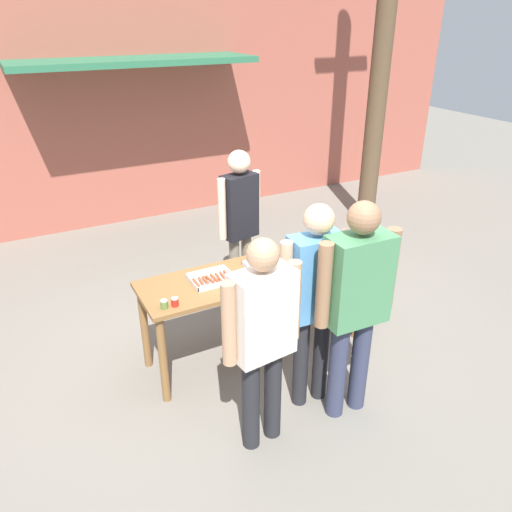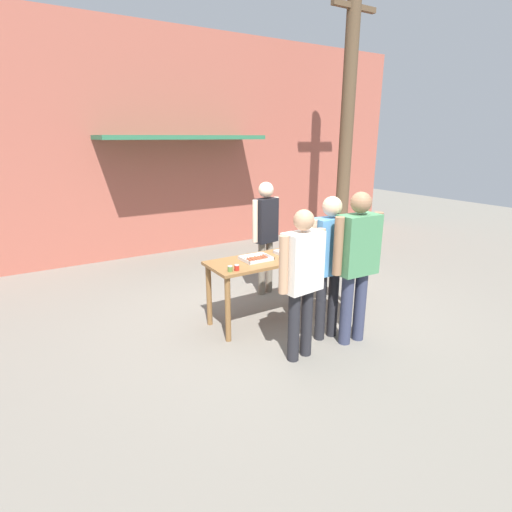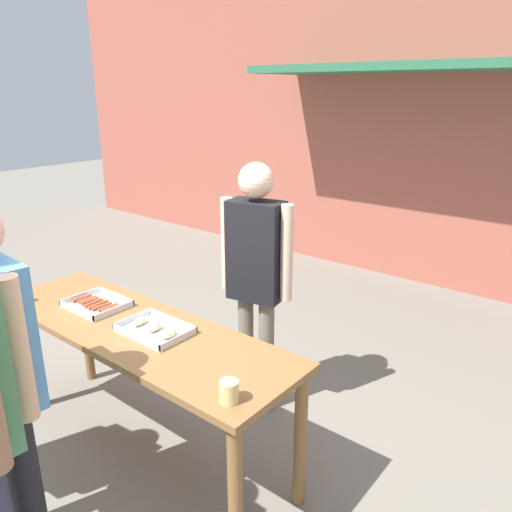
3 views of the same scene
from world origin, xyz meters
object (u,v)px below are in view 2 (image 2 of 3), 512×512
at_px(food_tray_buns, 291,252).
at_px(person_customer_waiting_in_line, 329,256).
at_px(condiment_jar_ketchup, 237,268).
at_px(utility_pole, 347,118).
at_px(beer_cup, 345,246).
at_px(person_server_behind_table, 266,227).
at_px(condiment_jar_mustard, 230,269).
at_px(person_customer_holding_hotdog, 302,273).
at_px(person_customer_with_cup, 357,256).
at_px(food_tray_sausages, 256,259).

height_order(food_tray_buns, person_customer_waiting_in_line, person_customer_waiting_in_line).
height_order(condiment_jar_ketchup, utility_pole, utility_pole).
relative_size(beer_cup, person_server_behind_table, 0.06).
bearing_deg(food_tray_buns, condiment_jar_mustard, -167.24).
distance_m(person_customer_waiting_in_line, utility_pole, 4.62).
bearing_deg(person_server_behind_table, person_customer_holding_hotdog, -122.71).
distance_m(food_tray_buns, person_customer_waiting_in_line, 0.85).
relative_size(condiment_jar_ketchup, beer_cup, 0.69).
xyz_separation_m(beer_cup, person_customer_holding_hotdog, (-1.41, -0.81, 0.08)).
relative_size(food_tray_buns, beer_cup, 3.98).
height_order(person_customer_holding_hotdog, person_customer_waiting_in_line, person_customer_waiting_in_line).
relative_size(food_tray_buns, utility_pole, 0.08).
bearing_deg(condiment_jar_ketchup, food_tray_buns, 14.17).
bearing_deg(utility_pole, person_customer_with_cup, -131.10).
relative_size(beer_cup, person_customer_holding_hotdog, 0.06).
xyz_separation_m(person_server_behind_table, person_customer_with_cup, (0.04, -1.88, 0.01)).
xyz_separation_m(beer_cup, utility_pole, (2.21, 2.41, 1.85)).
xyz_separation_m(person_customer_with_cup, person_customer_waiting_in_line, (-0.20, 0.24, -0.03)).
relative_size(person_customer_with_cup, person_customer_waiting_in_line, 1.04).
relative_size(condiment_jar_mustard, person_customer_waiting_in_line, 0.04).
distance_m(condiment_jar_ketchup, person_customer_holding_hotdog, 0.88).
relative_size(condiment_jar_mustard, condiment_jar_ketchup, 1.00).
height_order(person_server_behind_table, person_customer_waiting_in_line, person_server_behind_table).
height_order(food_tray_sausages, person_server_behind_table, person_server_behind_table).
bearing_deg(condiment_jar_mustard, utility_pole, 30.83).
height_order(person_customer_with_cup, person_customer_waiting_in_line, person_customer_with_cup).
bearing_deg(condiment_jar_ketchup, person_customer_with_cup, -36.13).
bearing_deg(food_tray_sausages, food_tray_buns, 0.05).
bearing_deg(food_tray_sausages, person_customer_with_cup, -56.64).
distance_m(food_tray_buns, person_customer_with_cup, 1.10).
height_order(condiment_jar_mustard, person_customer_with_cup, person_customer_with_cup).
bearing_deg(person_customer_waiting_in_line, person_server_behind_table, -91.96).
relative_size(condiment_jar_ketchup, person_customer_with_cup, 0.04).
bearing_deg(person_customer_holding_hotdog, condiment_jar_mustard, -66.74).
bearing_deg(utility_pole, condiment_jar_mustard, -149.17).
xyz_separation_m(food_tray_buns, person_customer_with_cup, (0.14, -1.08, 0.19)).
bearing_deg(food_tray_sausages, utility_pole, 31.55).
xyz_separation_m(condiment_jar_ketchup, utility_pole, (3.98, 2.43, 1.87)).
xyz_separation_m(food_tray_sausages, utility_pole, (3.55, 2.18, 1.89)).
distance_m(condiment_jar_ketchup, person_server_behind_table, 1.53).
bearing_deg(condiment_jar_mustard, person_customer_holding_hotdog, -60.74).
distance_m(condiment_jar_mustard, person_customer_with_cup, 1.49).
distance_m(food_tray_buns, person_server_behind_table, 0.83).
xyz_separation_m(food_tray_sausages, person_customer_holding_hotdog, (-0.06, -1.04, 0.12)).
height_order(condiment_jar_mustard, person_customer_holding_hotdog, person_customer_holding_hotdog).
bearing_deg(condiment_jar_ketchup, utility_pole, 31.44).
relative_size(person_customer_holding_hotdog, person_customer_with_cup, 0.93).
distance_m(person_customer_holding_hotdog, person_customer_waiting_in_line, 0.61).
bearing_deg(utility_pole, person_server_behind_table, -154.41).
bearing_deg(food_tray_buns, person_server_behind_table, 82.95).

